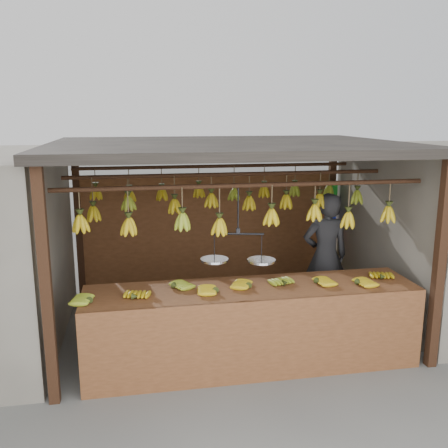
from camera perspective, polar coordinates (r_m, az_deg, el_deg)
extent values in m
plane|color=#5B5B57|center=(6.77, 0.47, -11.35)|extent=(80.00, 80.00, 0.00)
cube|color=black|center=(4.92, -19.65, -7.08)|extent=(0.10, 0.10, 2.30)
cube|color=black|center=(5.79, 23.38, -4.46)|extent=(0.10, 0.10, 2.30)
cube|color=black|center=(7.79, -16.28, 0.22)|extent=(0.10, 0.10, 2.30)
cube|color=black|center=(8.37, 12.07, 1.27)|extent=(0.10, 0.10, 2.30)
cube|color=black|center=(6.21, 0.51, 8.91)|extent=(4.30, 3.30, 0.10)
cylinder|color=black|center=(5.27, 2.56, 4.44)|extent=(4.00, 0.05, 0.05)
cylinder|color=black|center=(6.24, 0.50, 5.70)|extent=(4.00, 0.05, 0.05)
cylinder|color=black|center=(7.22, -1.01, 6.62)|extent=(4.00, 0.05, 0.05)
cube|color=brown|center=(7.89, -1.58, -0.99)|extent=(4.00, 0.06, 1.80)
cube|color=brown|center=(5.46, 3.21, -7.62)|extent=(3.61, 0.80, 0.08)
cube|color=brown|center=(5.26, 4.21, -13.29)|extent=(3.61, 0.04, 0.90)
cube|color=black|center=(5.20, -15.09, -14.53)|extent=(0.07, 0.07, 0.82)
cube|color=black|center=(5.95, 20.52, -11.36)|extent=(0.07, 0.07, 0.82)
cube|color=black|center=(5.84, -14.56, -11.42)|extent=(0.07, 0.07, 0.82)
cube|color=black|center=(6.51, 17.35, -9.03)|extent=(0.07, 0.07, 0.82)
ellipsoid|color=#92A523|center=(5.18, -15.00, -8.36)|extent=(0.28, 0.23, 0.06)
ellipsoid|color=gold|center=(5.15, -10.14, -8.25)|extent=(0.23, 0.28, 0.06)
ellipsoid|color=#92A523|center=(5.39, -5.61, -7.15)|extent=(0.30, 0.27, 0.06)
ellipsoid|color=gold|center=(5.27, -0.97, -7.55)|extent=(0.26, 0.21, 0.06)
ellipsoid|color=gold|center=(5.42, 2.92, -7.00)|extent=(0.30, 0.27, 0.06)
ellipsoid|color=#92A523|center=(5.51, 7.03, -6.77)|extent=(0.24, 0.28, 0.06)
ellipsoid|color=gold|center=(5.60, 10.64, -6.55)|extent=(0.26, 0.21, 0.06)
ellipsoid|color=gold|center=(5.67, 15.12, -6.55)|extent=(0.27, 0.22, 0.06)
ellipsoid|color=gold|center=(5.93, 17.71, -5.86)|extent=(0.24, 0.28, 0.06)
ellipsoid|color=gold|center=(5.25, -16.07, 0.04)|extent=(0.16, 0.16, 0.28)
ellipsoid|color=gold|center=(5.25, -10.81, -0.31)|extent=(0.16, 0.16, 0.28)
ellipsoid|color=#92A523|center=(5.20, -4.76, 0.26)|extent=(0.16, 0.16, 0.28)
ellipsoid|color=gold|center=(5.29, -0.52, -0.33)|extent=(0.16, 0.16, 0.28)
ellipsoid|color=gold|center=(5.37, 5.45, 0.79)|extent=(0.16, 0.16, 0.28)
ellipsoid|color=gold|center=(5.57, 10.28, 1.31)|extent=(0.16, 0.16, 0.28)
ellipsoid|color=gold|center=(5.75, 13.97, 0.46)|extent=(0.16, 0.16, 0.28)
ellipsoid|color=gold|center=(5.93, 18.27, 1.06)|extent=(0.16, 0.16, 0.28)
ellipsoid|color=gold|center=(6.17, -14.68, 1.14)|extent=(0.16, 0.16, 0.28)
ellipsoid|color=#92A523|center=(6.22, -10.86, 2.34)|extent=(0.16, 0.16, 0.28)
ellipsoid|color=gold|center=(6.17, -5.65, 2.03)|extent=(0.16, 0.16, 0.28)
ellipsoid|color=gold|center=(6.26, -1.45, 2.73)|extent=(0.16, 0.16, 0.28)
ellipsoid|color=gold|center=(6.38, 2.90, 2.42)|extent=(0.16, 0.16, 0.28)
ellipsoid|color=gold|center=(6.48, 7.11, 2.54)|extent=(0.16, 0.16, 0.28)
ellipsoid|color=gold|center=(6.58, 10.86, 2.60)|extent=(0.16, 0.16, 0.28)
ellipsoid|color=#92A523|center=(6.85, 14.94, 2.99)|extent=(0.16, 0.16, 0.28)
ellipsoid|color=gold|center=(7.13, -14.43, 3.43)|extent=(0.16, 0.16, 0.28)
ellipsoid|color=gold|center=(7.21, -10.74, 3.21)|extent=(0.16, 0.16, 0.28)
ellipsoid|color=gold|center=(7.21, -7.11, 3.40)|extent=(0.16, 0.16, 0.28)
ellipsoid|color=gold|center=(7.26, -2.88, 3.76)|extent=(0.16, 0.16, 0.28)
ellipsoid|color=#92A523|center=(7.29, 1.15, 3.43)|extent=(0.16, 0.16, 0.28)
ellipsoid|color=gold|center=(7.37, 4.59, 3.75)|extent=(0.16, 0.16, 0.28)
ellipsoid|color=#92A523|center=(7.56, 8.08, 3.84)|extent=(0.16, 0.16, 0.28)
ellipsoid|color=#92A523|center=(7.74, 11.88, 3.73)|extent=(0.16, 0.16, 0.28)
cylinder|color=black|center=(5.29, 1.63, 1.62)|extent=(0.02, 0.02, 0.52)
cylinder|color=black|center=(5.35, 1.61, -1.12)|extent=(0.54, 0.15, 0.02)
cylinder|color=silver|center=(5.44, -1.10, -4.16)|extent=(0.30, 0.30, 0.02)
cylinder|color=silver|center=(5.42, 4.29, -4.24)|extent=(0.30, 0.30, 0.02)
imported|color=#262628|center=(6.85, 11.49, -3.64)|extent=(0.64, 0.42, 1.73)
cube|color=#199926|center=(8.15, 12.19, 3.51)|extent=(0.08, 0.26, 0.34)
cube|color=#1426BF|center=(8.22, 12.07, 0.95)|extent=(0.08, 0.26, 0.34)
cube|color=red|center=(8.27, 11.99, -0.88)|extent=(0.08, 0.26, 0.34)
cube|color=yellow|center=(8.36, 11.89, -3.15)|extent=(0.08, 0.26, 0.34)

